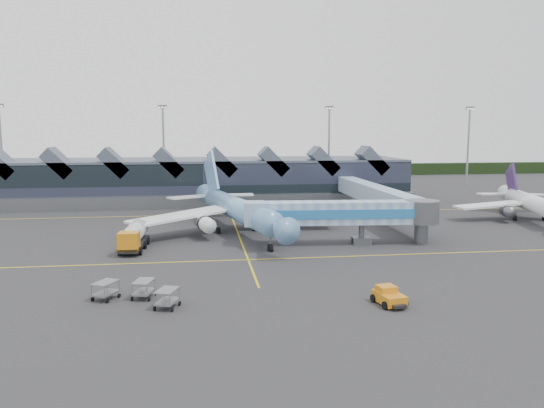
{
  "coord_description": "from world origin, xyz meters",
  "views": [
    {
      "loc": [
        -5.87,
        -71.94,
        16.01
      ],
      "look_at": [
        4.88,
        5.65,
        5.0
      ],
      "focal_mm": 35.0,
      "sensor_mm": 36.0,
      "label": 1
    }
  ],
  "objects": [
    {
      "name": "ground",
      "position": [
        0.0,
        0.0,
        0.0
      ],
      "size": [
        260.0,
        260.0,
        0.0
      ],
      "primitive_type": "plane",
      "color": "#2B2A2D",
      "rests_on": "ground"
    },
    {
      "name": "light_masts",
      "position": [
        21.0,
        62.8,
        12.49
      ],
      "size": [
        132.4,
        42.56,
        22.45
      ],
      "color": "gray",
      "rests_on": "ground"
    },
    {
      "name": "tree_line_far",
      "position": [
        0.0,
        110.0,
        2.0
      ],
      "size": [
        260.0,
        4.0,
        4.0
      ],
      "primitive_type": "cube",
      "color": "black",
      "rests_on": "ground"
    },
    {
      "name": "taxi_stripes",
      "position": [
        0.0,
        10.0,
        0.01
      ],
      "size": [
        120.0,
        60.0,
        0.01
      ],
      "color": "gold",
      "rests_on": "ground"
    },
    {
      "name": "fuel_truck",
      "position": [
        -14.65,
        -0.03,
        1.94
      ],
      "size": [
        3.47,
        10.39,
        3.46
      ],
      "rotation": [
        0.0,
        0.0,
        -0.06
      ],
      "color": "black",
      "rests_on": "ground"
    },
    {
      "name": "pushback_tug",
      "position": [
        11.31,
        -26.66,
        0.74
      ],
      "size": [
        2.83,
        3.96,
        1.64
      ],
      "rotation": [
        0.0,
        0.0,
        0.17
      ],
      "color": "orange",
      "rests_on": "ground"
    },
    {
      "name": "regional_jet",
      "position": [
        52.25,
        13.78,
        3.18
      ],
      "size": [
        25.97,
        28.88,
        10.01
      ],
      "rotation": [
        0.0,
        0.0,
        -0.25
      ],
      "color": "white",
      "rests_on": "ground"
    },
    {
      "name": "terminal",
      "position": [
        -5.07,
        47.35,
        4.88
      ],
      "size": [
        90.0,
        22.25,
        12.52
      ],
      "color": "black",
      "rests_on": "ground"
    },
    {
      "name": "jet_bridge",
      "position": [
        15.54,
        -0.82,
        4.3
      ],
      "size": [
        27.59,
        5.84,
        6.22
      ],
      "rotation": [
        0.0,
        0.0,
        -0.07
      ],
      "color": "#80A0D5",
      "rests_on": "ground"
    },
    {
      "name": "main_airliner",
      "position": [
        -0.15,
        10.25,
        3.74
      ],
      "size": [
        33.45,
        39.16,
        12.72
      ],
      "rotation": [
        0.0,
        0.0,
        0.24
      ],
      "color": "#6B92D9",
      "rests_on": "ground"
    },
    {
      "name": "baggage_carts",
      "position": [
        -11.68,
        -22.71,
        0.97
      ],
      "size": [
        8.42,
        6.18,
        1.72
      ],
      "rotation": [
        0.0,
        0.0,
        -0.34
      ],
      "color": "gray",
      "rests_on": "ground"
    }
  ]
}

